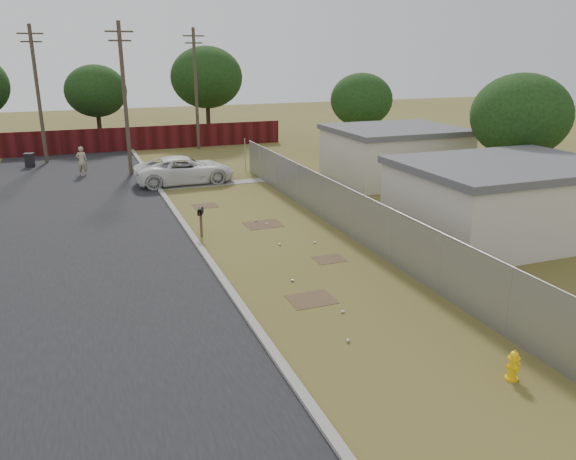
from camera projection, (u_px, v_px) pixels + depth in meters
name	position (u px, v px, depth m)	size (l,w,h in m)	color
ground	(280.00, 246.00, 22.01)	(120.00, 120.00, 0.00)	brown
street	(90.00, 211.00, 26.88)	(15.10, 60.00, 0.12)	black
chainlink_fence	(341.00, 212.00, 23.75)	(0.10, 27.06, 2.02)	#93959B
privacy_fence	(90.00, 141.00, 41.95)	(30.00, 0.12, 1.80)	#4B1013
utility_poles	(123.00, 92.00, 37.73)	(12.60, 8.24, 9.00)	brown
houses	(443.00, 174.00, 27.63)	(9.30, 17.24, 3.10)	beige
horizon_trees	(182.00, 89.00, 41.86)	(33.32, 31.94, 7.78)	black
fire_hydrant	(513.00, 366.00, 12.98)	(0.34, 0.34, 0.76)	yellow
mailbox	(201.00, 214.00, 22.91)	(0.35, 0.53, 1.23)	brown
pickup_truck	(185.00, 170.00, 32.30)	(2.62, 5.68, 1.58)	white
pedestrian	(82.00, 161.00, 34.47)	(0.64, 0.42, 1.77)	tan
trash_bin	(30.00, 160.00, 36.94)	(0.66, 0.72, 0.92)	black
scattered_litter	(294.00, 259.00, 20.60)	(2.49, 11.45, 0.07)	silver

